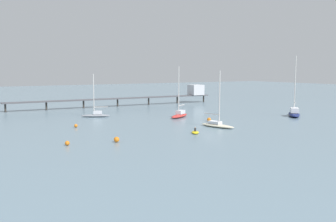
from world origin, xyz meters
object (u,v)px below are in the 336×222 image
object	(u,v)px
sailboat_cream	(217,124)
mooring_buoy_far	(209,120)
sailboat_navy	(294,113)
dinghy_yellow	(195,132)
pier	(161,94)
sailboat_gray	(96,114)
mooring_buoy_near	(117,140)
mooring_buoy_inner	(76,126)
mooring_buoy_outer	(67,143)
sailboat_red	(179,114)

from	to	relation	value
sailboat_cream	mooring_buoy_far	distance (m)	7.95
sailboat_navy	dinghy_yellow	size ratio (longest dim) A/B	4.71
pier	sailboat_gray	xyz separation A→B (m)	(-29.31, -20.45, -2.63)
mooring_buoy_near	mooring_buoy_inner	bearing A→B (deg)	93.13
dinghy_yellow	mooring_buoy_outer	distance (m)	22.67
sailboat_navy	dinghy_yellow	distance (m)	35.14
mooring_buoy_inner	mooring_buoy_near	bearing A→B (deg)	-86.87
pier	sailboat_gray	distance (m)	35.84
sailboat_gray	mooring_buoy_near	bearing A→B (deg)	-104.27
sailboat_cream	mooring_buoy_near	world-z (taller)	sailboat_cream
dinghy_yellow	mooring_buoy_far	world-z (taller)	dinghy_yellow
mooring_buoy_near	mooring_buoy_outer	distance (m)	7.48
pier	mooring_buoy_outer	distance (m)	67.22
pier	mooring_buoy_outer	xyz separation A→B (m)	(-44.59, -50.22, -2.96)
sailboat_red	sailboat_cream	bearing A→B (deg)	-95.65
sailboat_gray	sailboat_navy	bearing A→B (deg)	-28.95
pier	mooring_buoy_outer	bearing A→B (deg)	-131.60
sailboat_navy	mooring_buoy_inner	bearing A→B (deg)	169.06
pier	sailboat_red	size ratio (longest dim) A/B	5.45
mooring_buoy_far	mooring_buoy_near	size ratio (longest dim) A/B	1.00
mooring_buoy_inner	pier	bearing A→B (deg)	41.42
sailboat_gray	mooring_buoy_far	world-z (taller)	sailboat_gray
sailboat_red	mooring_buoy_near	distance (m)	31.98
sailboat_cream	mooring_buoy_near	xyz separation A→B (m)	(-22.99, -4.08, -0.21)
sailboat_red	sailboat_navy	bearing A→B (deg)	-26.09
dinghy_yellow	sailboat_red	bearing A→B (deg)	64.95
sailboat_gray	mooring_buoy_near	world-z (taller)	sailboat_gray
mooring_buoy_inner	mooring_buoy_far	bearing A→B (deg)	-13.72
pier	mooring_buoy_near	world-z (taller)	pier
mooring_buoy_far	mooring_buoy_near	distance (m)	28.70
sailboat_navy	sailboat_cream	distance (m)	26.94
mooring_buoy_near	sailboat_cream	bearing A→B (deg)	10.08
sailboat_navy	mooring_buoy_outer	bearing A→B (deg)	-173.28
mooring_buoy_far	mooring_buoy_outer	world-z (taller)	mooring_buoy_far
sailboat_red	sailboat_cream	world-z (taller)	sailboat_red
sailboat_cream	pier	bearing A→B (deg)	73.31
mooring_buoy_outer	sailboat_red	bearing A→B (deg)	30.69
sailboat_red	mooring_buoy_outer	world-z (taller)	sailboat_red
pier	mooring_buoy_far	world-z (taller)	pier
sailboat_red	sailboat_navy	world-z (taller)	sailboat_navy
mooring_buoy_near	dinghy_yellow	bearing A→B (deg)	2.05
pier	mooring_buoy_outer	size ratio (longest dim) A/B	91.83
mooring_buoy_far	sailboat_cream	bearing A→B (deg)	-115.39
mooring_buoy_near	mooring_buoy_far	bearing A→B (deg)	23.12
sailboat_red	mooring_buoy_near	bearing A→B (deg)	-140.30
sailboat_navy	mooring_buoy_outer	xyz separation A→B (m)	(-56.95, -6.71, -0.54)
sailboat_navy	mooring_buoy_near	bearing A→B (deg)	-170.64
dinghy_yellow	mooring_buoy_outer	bearing A→B (deg)	177.68
dinghy_yellow	mooring_buoy_inner	size ratio (longest dim) A/B	4.53
pier	dinghy_yellow	world-z (taller)	pier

